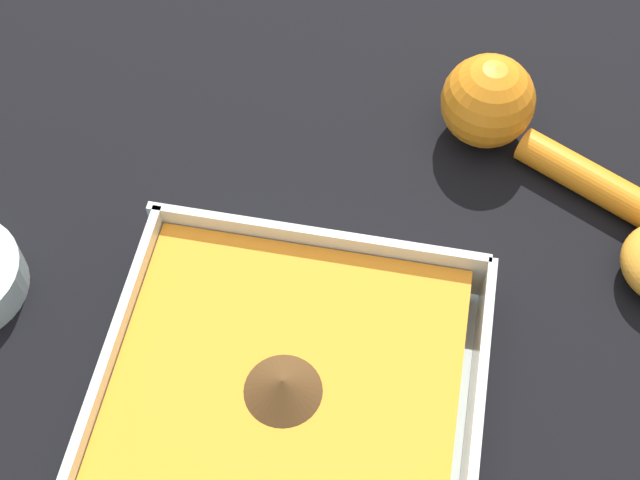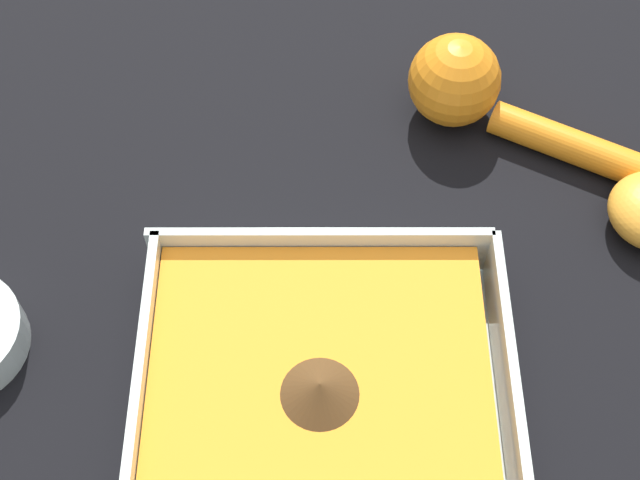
% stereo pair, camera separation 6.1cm
% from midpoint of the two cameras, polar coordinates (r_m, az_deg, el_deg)
% --- Properties ---
extents(ground_plane, '(4.00, 4.00, 0.00)m').
position_cam_midpoint_polar(ground_plane, '(0.58, 0.82, -11.38)').
color(ground_plane, black).
extents(square_dish, '(0.23, 0.23, 0.05)m').
position_cam_midpoint_polar(square_dish, '(0.56, 1.17, -11.02)').
color(square_dish, silver).
rests_on(square_dish, ground_plane).
extents(lemon_squeezer, '(0.18, 0.12, 0.07)m').
position_cam_midpoint_polar(lemon_squeezer, '(0.69, 14.32, 7.58)').
color(lemon_squeezer, orange).
rests_on(lemon_squeezer, ground_plane).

